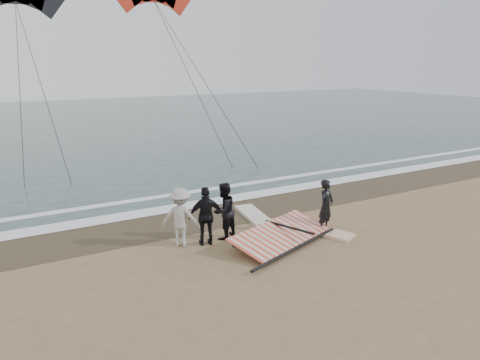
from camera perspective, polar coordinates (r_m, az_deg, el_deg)
The scene contains 10 objects.
ground at distance 13.34m, azimuth 5.44°, elevation -9.63°, with size 120.00×120.00×0.00m, color #8C704C.
sea at distance 43.79m, azimuth -20.69°, elevation 6.37°, with size 120.00×54.00×0.02m, color #233838.
wet_sand at distance 16.94m, azimuth -3.46°, elevation -4.27°, with size 120.00×2.80×0.01m, color #4C3D2B.
foam_near at distance 18.13m, azimuth -5.47°, elevation -2.97°, with size 120.00×0.90×0.01m, color white.
foam_far at distance 19.63m, azimuth -7.56°, elevation -1.68°, with size 120.00×0.45×0.01m, color white.
man_main at distance 15.35m, azimuth 10.45°, elevation -3.10°, with size 0.63×0.41×1.73m, color black.
board_white at distance 15.55m, azimuth 9.20°, elevation -5.99°, with size 0.70×2.51×0.10m, color white.
board_cream at distance 16.62m, azimuth 1.86°, elevation -4.44°, with size 0.69×2.58×0.11m, color silver.
trio_cluster at distance 14.17m, azimuth -4.72°, elevation -4.27°, with size 2.59×1.27×1.80m.
sail_rig at distance 14.48m, azimuth 4.50°, elevation -6.80°, with size 3.93×2.77×0.49m.
Camera 1 is at (-7.19, -9.85, 5.41)m, focal length 35.00 mm.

